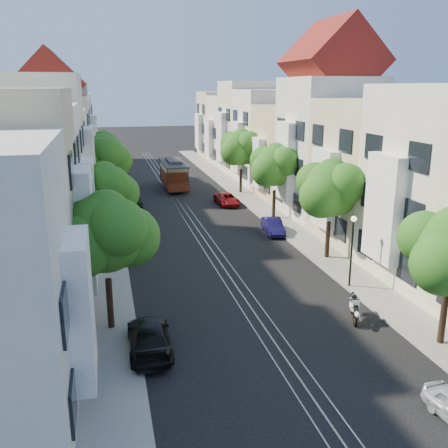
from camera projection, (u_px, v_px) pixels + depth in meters
ground at (179, 203)px, 49.95m from camera, size 200.00×200.00×0.00m
sidewalk_east at (249, 198)px, 51.56m from camera, size 2.50×80.00×0.12m
sidewalk_west at (105, 206)px, 48.30m from camera, size 2.50×80.00×0.12m
rail_left at (174, 203)px, 49.82m from camera, size 0.06×80.00×0.02m
rail_slot at (179, 203)px, 49.94m from camera, size 0.06×80.00×0.02m
rail_right at (185, 202)px, 50.07m from camera, size 0.06×80.00×0.02m
lane_line at (179, 203)px, 49.95m from camera, size 0.08×80.00×0.01m
townhouses_east at (293, 148)px, 51.16m from camera, size 7.75×72.00×12.00m
townhouses_west at (50, 156)px, 45.84m from camera, size 7.75×72.00×11.76m
tree_e_b at (332, 190)px, 32.49m from camera, size 4.93×4.08×6.68m
tree_e_c at (276, 166)px, 42.84m from camera, size 4.84×3.99×6.52m
tree_e_d at (242, 148)px, 53.07m from camera, size 5.01×4.16×6.85m
tree_w_a at (107, 235)px, 22.69m from camera, size 4.93×4.08×6.68m
tree_w_b at (105, 190)px, 34.02m from camera, size 4.72×3.87×6.27m
tree_w_c at (103, 159)px, 44.15m from camera, size 5.13×4.28×7.09m
tree_w_d at (103, 149)px, 54.58m from camera, size 4.84×3.99×6.52m
lamp_east at (352, 241)px, 28.12m from camera, size 0.32×0.32×4.16m
lamp_west at (115, 189)px, 42.15m from camera, size 0.32×0.32×4.16m
sportbike_rider at (354, 306)px, 24.66m from camera, size 0.93×1.94×1.42m
cable_car at (174, 173)px, 56.41m from camera, size 2.52×7.94×3.05m
parked_car_e_mid at (273, 226)px, 39.35m from camera, size 1.68×3.79×1.21m
parked_car_e_far at (227, 199)px, 48.89m from camera, size 2.01×4.13×1.13m
parked_car_w_near at (149, 337)px, 21.81m from camera, size 1.93×4.55×1.31m
parked_car_w_mid at (140, 218)px, 41.76m from camera, size 1.66×3.71×1.18m
parked_car_w_far at (135, 201)px, 48.26m from camera, size 1.38×3.32×1.12m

